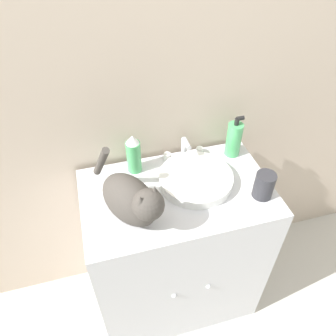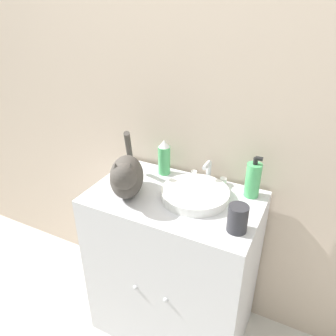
# 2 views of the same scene
# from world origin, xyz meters

# --- Properties ---
(wall_back) EXTENTS (6.00, 0.05, 2.50)m
(wall_back) POSITION_xyz_m (0.00, 0.51, 1.25)
(wall_back) COLOR #C6B29E
(wall_back) RESTS_ON ground_plane
(vanity_cabinet) EXTENTS (0.77, 0.49, 0.84)m
(vanity_cabinet) POSITION_xyz_m (0.00, 0.23, 0.42)
(vanity_cabinet) COLOR silver
(vanity_cabinet) RESTS_ON ground_plane
(sink_basin) EXTENTS (0.30, 0.30, 0.04)m
(sink_basin) POSITION_xyz_m (0.09, 0.27, 0.86)
(sink_basin) COLOR white
(sink_basin) RESTS_ON vanity_cabinet
(faucet) EXTENTS (0.18, 0.08, 0.11)m
(faucet) POSITION_xyz_m (0.09, 0.42, 0.88)
(faucet) COLOR silver
(faucet) RESTS_ON vanity_cabinet
(cat) EXTENTS (0.25, 0.36, 0.26)m
(cat) POSITION_xyz_m (-0.19, 0.15, 0.93)
(cat) COLOR #47423D
(cat) RESTS_ON vanity_cabinet
(soap_bottle) EXTENTS (0.07, 0.07, 0.20)m
(soap_bottle) POSITION_xyz_m (0.30, 0.40, 0.92)
(soap_bottle) COLOR #4CB266
(soap_bottle) RESTS_ON vanity_cabinet
(spray_bottle) EXTENTS (0.06, 0.06, 0.18)m
(spray_bottle) POSITION_xyz_m (-0.14, 0.41, 0.92)
(spray_bottle) COLOR #4CB266
(spray_bottle) RESTS_ON vanity_cabinet
(cup) EXTENTS (0.08, 0.08, 0.11)m
(cup) POSITION_xyz_m (0.31, 0.13, 0.89)
(cup) COLOR #2D2D33
(cup) RESTS_ON vanity_cabinet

